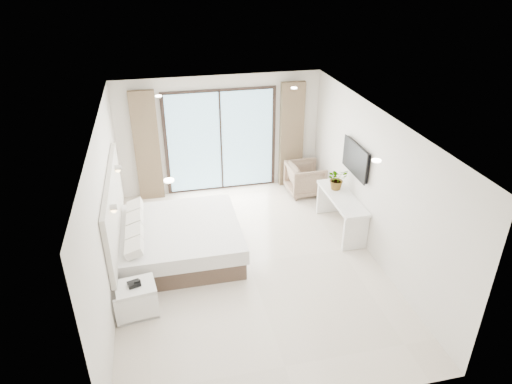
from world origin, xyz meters
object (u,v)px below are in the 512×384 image
bed (179,240)px  armchair (305,177)px  console_desk (342,205)px  nightstand (137,299)px

bed → armchair: 3.58m
console_desk → armchair: bearing=96.4°
console_desk → nightstand: bearing=-158.0°
bed → armchair: (3.06, 1.86, 0.08)m
bed → console_desk: size_ratio=1.37×
bed → console_desk: (3.25, 0.16, 0.24)m
bed → nightstand: size_ratio=3.40×
bed → armchair: armchair is taller
bed → nightstand: bed is taller
console_desk → armchair: size_ratio=1.98×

